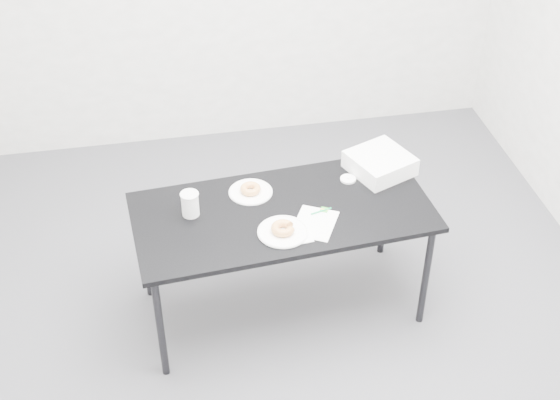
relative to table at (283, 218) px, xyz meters
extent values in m
plane|color=#47474B|center=(-0.08, -0.10, -0.66)|extent=(4.00, 4.00, 0.00)
cube|color=black|center=(0.00, 0.00, 0.04)|extent=(1.61, 0.85, 0.03)
cylinder|color=black|center=(-0.69, -0.36, -0.32)|extent=(0.04, 0.04, 0.68)
cylinder|color=black|center=(-0.74, 0.25, -0.32)|extent=(0.04, 0.04, 0.68)
cylinder|color=black|center=(0.74, -0.25, -0.32)|extent=(0.04, 0.04, 0.68)
cylinder|color=black|center=(0.69, 0.36, -0.32)|extent=(0.04, 0.04, 0.68)
cube|color=white|center=(0.14, -0.14, 0.05)|extent=(0.30, 0.32, 0.00)
cube|color=green|center=(0.21, -0.04, 0.06)|extent=(0.06, 0.06, 0.00)
cylinder|color=#0D904B|center=(0.19, -0.05, 0.06)|extent=(0.12, 0.04, 0.01)
cube|color=white|center=(0.01, -0.20, 0.06)|extent=(0.20, 0.20, 0.00)
cylinder|color=white|center=(-0.03, -0.18, 0.06)|extent=(0.26, 0.26, 0.01)
torus|color=#C47A3E|center=(-0.03, -0.18, 0.08)|extent=(0.13, 0.13, 0.04)
cylinder|color=white|center=(-0.14, 0.18, 0.06)|extent=(0.24, 0.24, 0.01)
torus|color=#C47A3E|center=(-0.14, 0.18, 0.08)|extent=(0.15, 0.15, 0.04)
cylinder|color=white|center=(-0.47, 0.05, 0.12)|extent=(0.09, 0.09, 0.14)
cylinder|color=white|center=(0.40, 0.20, 0.06)|extent=(0.09, 0.09, 0.01)
cube|color=white|center=(0.60, 0.25, 0.10)|extent=(0.40, 0.40, 0.10)
camera|label=1|loc=(-0.60, -3.13, 2.58)|focal=50.00mm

